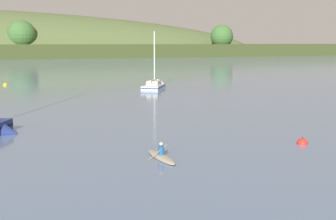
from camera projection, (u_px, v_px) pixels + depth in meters
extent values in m
cube|color=#35401E|center=(44.00, 51.00, 208.71)|extent=(474.93, 89.45, 5.71)
sphere|color=#38602D|center=(21.00, 34.00, 195.15)|extent=(11.82, 11.82, 11.82)
sphere|color=#38602D|center=(222.00, 36.00, 232.05)|extent=(11.23, 11.23, 11.23)
cube|color=#ADB2BC|center=(153.00, 88.00, 64.32)|extent=(4.69, 5.95, 0.96)
cone|color=#ADB2BC|center=(157.00, 86.00, 67.01)|extent=(2.62, 2.28, 2.23)
cube|color=navy|center=(153.00, 87.00, 64.29)|extent=(4.71, 5.96, 0.12)
cube|color=#BCB299|center=(154.00, 83.00, 64.35)|extent=(2.58, 2.94, 0.56)
cylinder|color=silver|center=(154.00, 58.00, 64.41)|extent=(0.16, 0.16, 7.28)
cylinder|color=silver|center=(152.00, 80.00, 63.42)|extent=(1.51, 2.60, 0.13)
cone|color=navy|center=(5.00, 133.00, 32.61)|extent=(2.88, 3.15, 2.55)
ellipsoid|color=gray|center=(161.00, 157.00, 25.71)|extent=(0.96, 3.62, 0.30)
cylinder|color=navy|center=(161.00, 151.00, 25.66)|extent=(0.34, 0.34, 0.55)
sphere|color=tan|center=(161.00, 144.00, 25.61)|extent=(0.22, 0.22, 0.22)
cylinder|color=olive|center=(156.00, 153.00, 25.46)|extent=(1.25, 0.12, 0.89)
sphere|color=yellow|center=(5.00, 85.00, 70.38)|extent=(0.67, 0.67, 0.67)
cylinder|color=black|center=(5.00, 83.00, 70.33)|extent=(0.04, 0.04, 0.08)
sphere|color=red|center=(302.00, 144.00, 29.39)|extent=(0.73, 0.73, 0.73)
cylinder|color=black|center=(303.00, 138.00, 29.34)|extent=(0.04, 0.04, 0.08)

